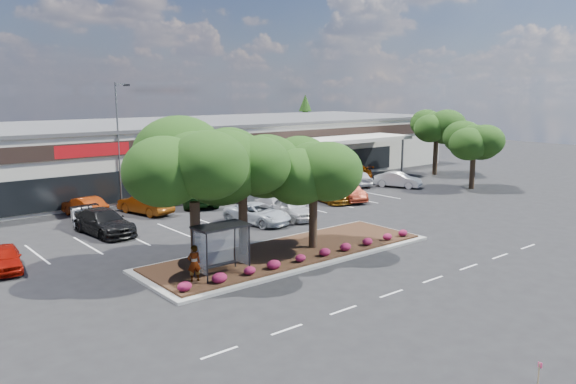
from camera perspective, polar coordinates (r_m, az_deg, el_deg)
ground at (r=31.64m, az=7.73°, el=-7.26°), size 160.00×160.00×0.00m
retail_store at (r=59.07m, az=-17.00°, el=3.68°), size 80.40×25.20×6.25m
landscape_island at (r=33.07m, az=0.24°, el=-6.16°), size 18.00×6.00×0.26m
lane_markings at (r=39.11m, az=-3.67°, el=-3.77°), size 33.12×20.06×0.01m
shrub_row at (r=31.43m, az=2.70°, el=-6.32°), size 17.00×0.80×0.50m
bus_shelter at (r=28.55m, az=-6.95°, el=-4.36°), size 2.75×1.55×2.59m
island_tree_west at (r=29.18m, az=-9.50°, el=-0.28°), size 7.20×7.20×7.89m
island_tree_mid at (r=31.65m, az=-4.63°, el=0.12°), size 6.60×6.60×7.32m
island_tree_east at (r=33.01m, az=2.59°, el=-0.15°), size 5.80×5.80×6.50m
tree_east_near at (r=57.36m, az=18.30°, el=3.52°), size 5.60×5.60×6.51m
tree_east_far at (r=65.89m, az=14.80°, el=5.00°), size 6.40×6.40×7.62m
conifer_north_east at (r=85.66m, az=1.75°, el=6.94°), size 3.96×3.96×9.00m
person_waiting at (r=27.99m, az=-9.52°, el=-7.14°), size 0.74×0.56×1.82m
light_pole at (r=48.25m, az=-16.69°, el=3.92°), size 1.43×0.50×10.13m
survey_stake at (r=20.31m, az=24.14°, el=-16.46°), size 0.07×0.14×1.01m
car_0 at (r=33.64m, az=-26.85°, el=-6.02°), size 2.30×4.23×1.37m
car_1 at (r=39.50m, az=-18.22°, el=-2.90°), size 2.94×5.93×1.66m
car_3 at (r=40.58m, az=-3.12°, el=-2.20°), size 3.39×5.61×1.46m
car_4 at (r=41.89m, az=0.35°, el=-1.71°), size 2.31×4.76×1.57m
car_5 at (r=43.43m, az=-1.17°, el=-1.44°), size 1.99×4.63×1.33m
car_6 at (r=48.63m, az=4.16°, el=-0.11°), size 3.05×5.40×1.48m
car_7 at (r=49.16m, az=6.02°, el=0.05°), size 3.15×5.14×1.60m
car_8 at (r=56.75m, az=11.11°, el=1.23°), size 3.24×4.82×1.50m
car_9 at (r=42.75m, az=-20.17°, el=-2.27°), size 2.41×4.24×1.32m
car_10 at (r=45.40m, az=-19.95°, el=-1.41°), size 2.20×4.86×1.55m
car_11 at (r=45.03m, az=-14.30°, el=-1.14°), size 2.88×5.24×1.64m
car_12 at (r=47.74m, az=-9.20°, el=-0.28°), size 4.92×6.72×1.70m
car_13 at (r=50.17m, az=-5.24°, el=0.26°), size 3.81×5.88×1.58m
car_14 at (r=48.14m, az=-3.18°, el=-0.17°), size 3.28×5.83×1.54m
car_15 at (r=52.27m, az=0.87°, el=0.66°), size 2.33×5.26×1.50m
car_16 at (r=56.99m, az=7.05°, el=1.42°), size 3.58×4.98×1.57m
car_17 at (r=61.34m, az=6.31°, el=2.13°), size 3.39×6.20×1.70m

